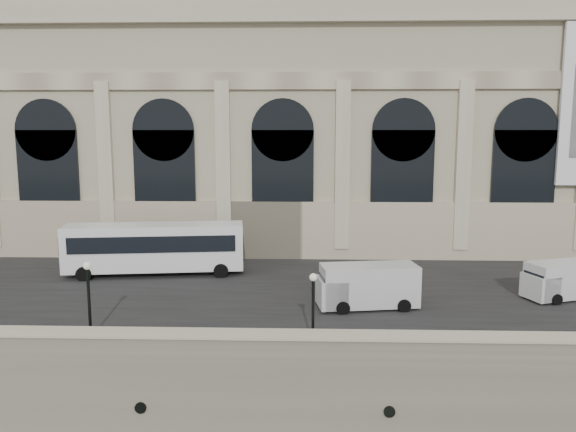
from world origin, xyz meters
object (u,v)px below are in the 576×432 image
Objects in this scene: bus_left at (155,247)px; lamp_right at (313,311)px; van_c at (563,280)px; van_b at (363,286)px; lamp_left at (89,301)px.

bus_left is 3.53× the size of lamp_right.
lamp_right is (-16.38, -8.84, 0.66)m from van_c.
lamp_left is (-14.88, -5.70, 0.69)m from van_b.
van_c is at bearing 15.99° from lamp_left.
van_c is at bearing -10.63° from bus_left.
van_b is 13.42m from van_c.
van_b is at bearing 64.01° from lamp_right.
lamp_left is 11.74m from lamp_right.
bus_left is at bearing 169.37° from van_c.
bus_left is 3.25× the size of lamp_left.
lamp_right is (11.71, -0.79, -0.16)m from lamp_left.
van_b is 7.24m from lamp_right.
lamp_left is at bearing -159.02° from van_b.
bus_left is 18.44m from lamp_right.
bus_left is at bearing 153.00° from van_b.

